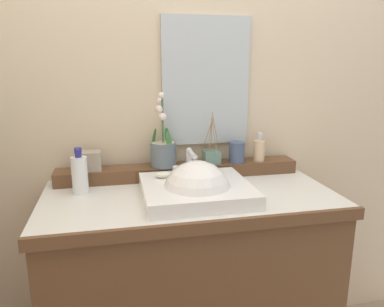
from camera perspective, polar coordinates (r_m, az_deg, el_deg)
The scene contains 12 objects.
wall_back at distance 1.81m, azimuth -2.99°, elevation 10.67°, with size 2.67×0.20×2.61m, color beige.
vanity_cabinet at distance 1.71m, azimuth -0.34°, elevation -20.16°, with size 1.16×0.58×0.89m.
back_ledge at distance 1.70m, azimuth -1.87°, elevation -2.66°, with size 1.09×0.11×0.06m, color brown.
sink_basin at distance 1.45m, azimuth 0.77°, elevation -6.14°, with size 0.42×0.39×0.29m.
soap_bar at distance 1.53m, azimuth -4.41°, elevation -3.24°, with size 0.07×0.04×0.02m, color silver.
potted_plant at distance 1.66m, azimuth -4.44°, elevation 0.61°, with size 0.12×0.12×0.33m.
soap_dispenser at distance 1.77m, azimuth 10.25°, elevation 0.59°, with size 0.05×0.05×0.13m.
tumbler_cup at distance 1.73m, azimuth 6.86°, elevation 0.21°, with size 0.07×0.07×0.10m, color #424F6C.
reed_diffuser at distance 1.71m, azimuth 2.99°, elevation -0.45°, with size 0.08×0.08×0.24m.
trinket_box at distance 1.65m, azimuth -15.31°, elevation -1.12°, with size 0.09×0.07×0.08m, color gray.
lotion_bottle at distance 1.55m, azimuth -16.81°, elevation -3.02°, with size 0.06×0.07×0.19m.
mirror at distance 1.72m, azimuth 2.14°, elevation 10.94°, with size 0.40×0.02×0.57m, color silver.
Camera 1 is at (-0.29, -1.39, 1.41)m, focal length 34.85 mm.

